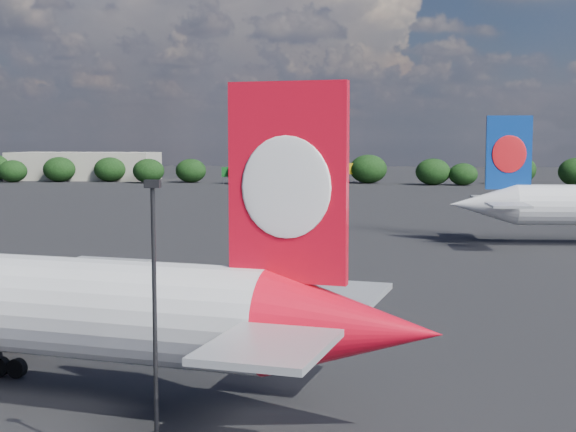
# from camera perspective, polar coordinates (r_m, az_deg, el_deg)

# --- Properties ---
(ground) EXTENTS (500.00, 500.00, 0.00)m
(ground) POSITION_cam_1_polar(r_m,az_deg,el_deg) (96.43, -6.13, -1.83)
(ground) COLOR black
(ground) RESTS_ON ground
(apron_lamp_post) EXTENTS (0.55, 0.30, 11.01)m
(apron_lamp_post) POSITION_cam_1_polar(r_m,az_deg,el_deg) (29.07, -9.46, -7.05)
(apron_lamp_post) COLOR black
(apron_lamp_post) RESTS_ON ground
(terminal_building) EXTENTS (42.00, 16.00, 8.00)m
(terminal_building) POSITION_cam_1_polar(r_m,az_deg,el_deg) (241.33, -14.29, 3.46)
(terminal_building) COLOR #9D9888
(terminal_building) RESTS_ON ground
(highway_sign) EXTENTS (6.00, 0.30, 4.50)m
(highway_sign) POSITION_cam_1_polar(r_m,az_deg,el_deg) (213.08, -3.95, 3.12)
(highway_sign) COLOR #125E1D
(highway_sign) RESTS_ON ground
(billboard_yellow) EXTENTS (5.00, 0.30, 5.50)m
(billboard_yellow) POSITION_cam_1_polar(r_m,az_deg,el_deg) (215.58, 4.23, 3.34)
(billboard_yellow) COLOR gold
(billboard_yellow) RESTS_ON ground
(horizon_treeline) EXTENTS (202.72, 15.27, 8.48)m
(horizon_treeline) POSITION_cam_1_polar(r_m,az_deg,el_deg) (213.84, 2.84, 3.25)
(horizon_treeline) COLOR black
(horizon_treeline) RESTS_ON ground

